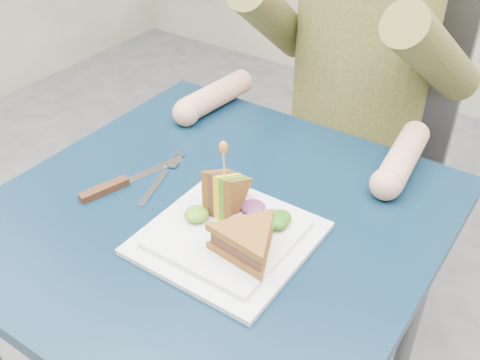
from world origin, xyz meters
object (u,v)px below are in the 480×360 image
Objects in this scene: table at (214,245)px; knife at (114,185)px; fork at (161,179)px; sandwich_upright at (224,193)px; sandwich_flat at (247,241)px; chair at (364,133)px; diner at (365,14)px; plate at (228,236)px.

knife reaches higher than table.
table is at bearing 14.26° from knife.
sandwich_upright is at bearing -7.43° from fork.
table is at bearing 176.48° from sandwich_upright.
table is at bearing 149.39° from sandwich_flat.
sandwich_flat is at bearing -30.61° from table.
chair is 1.25× the size of diner.
chair is 5.27× the size of fork.
table is at bearing -90.00° from diner.
knife is (-0.05, -0.07, 0.00)m from fork.
chair reaches higher than table.
chair is 7.39× the size of sandwich_upright.
chair reaches higher than fork.
diner is (-0.00, 0.59, 0.26)m from table.
sandwich_flat reaches higher than table.
plate is 0.22m from fork.
chair reaches higher than sandwich_flat.
sandwich_flat is 0.68× the size of knife.
diner is 5.07× the size of sandwich_flat.
sandwich_flat is at bearing -4.10° from knife.
diner reaches higher than chair.
diner is 0.66m from plate.
diner reaches higher than fork.
plate is at bearing -35.21° from table.
fork is at bearing 160.56° from sandwich_flat.
sandwich_flat is (0.12, -0.77, 0.23)m from chair.
sandwich_upright is at bearing 12.11° from knife.
chair is at bearing 78.50° from fork.
table is 0.71m from chair.
diner is 0.61m from sandwich_upright.
chair reaches higher than knife.
table is 0.19m from sandwich_flat.
sandwich_flat is at bearing -24.44° from plate.
diner is 4.22× the size of fork.
diner is at bearing 73.14° from knife.
sandwich_upright is at bearing 143.18° from sandwich_flat.
table is 0.14m from sandwich_upright.
knife is (-0.19, -0.64, -0.18)m from diner.
table is 0.16m from fork.
sandwich_upright reaches higher than plate.
sandwich_upright is at bearing -87.75° from chair.
chair is 6.32× the size of sandwich_flat.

